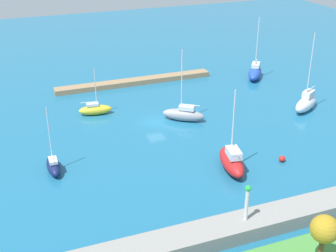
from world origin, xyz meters
The scene contains 12 objects.
water centered at (0.00, 0.00, 0.00)m, with size 160.00×160.00×0.00m, color #1E668C.
pier_dock centered at (-1.86, -16.28, 0.43)m, with size 27.82×2.15×0.86m, color #997A56.
breakwater centered at (0.00, 26.50, 0.75)m, with size 58.15×3.15×1.50m, color gray.
harbor_beacon centered at (0.57, 26.50, 3.65)m, with size 0.56×0.56×3.73m.
park_tree_midwest centered at (-2.30, 33.57, 4.67)m, with size 2.34×2.34×4.72m.
sailboat_blue_west_end centered at (-23.18, -11.44, 1.13)m, with size 5.81×6.70×11.07m.
sailboat_yellow_lone_south centered at (7.53, -5.80, 0.80)m, with size 5.09×2.39×7.08m.
sailboat_gray_lone_north centered at (-3.94, 0.93, 1.00)m, with size 6.09×5.17×10.53m.
sailboat_red_far_north centered at (-3.75, 15.83, 1.20)m, with size 3.49×6.85×9.93m.
sailboat_white_center_basin centered at (-22.79, 4.15, 1.21)m, with size 6.41×5.00×12.00m.
sailboat_navy_along_channel centered at (15.79, 8.69, 0.82)m, with size 1.55×4.54×8.08m.
mooring_buoy_red centered at (-10.43, 16.33, 0.40)m, with size 0.79×0.79×0.79m, color red.
Camera 1 is at (19.85, 56.37, 27.73)m, focal length 48.78 mm.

